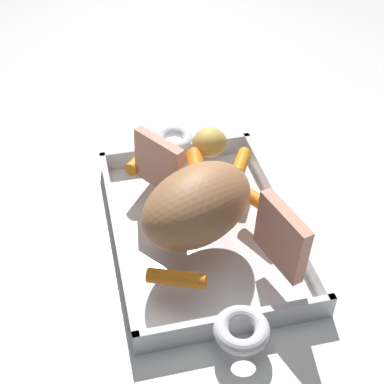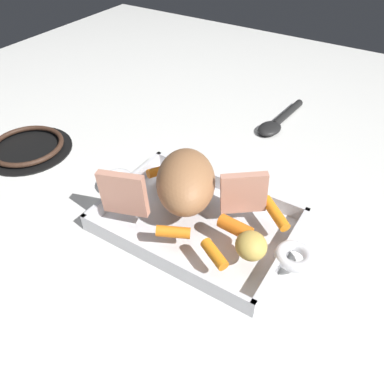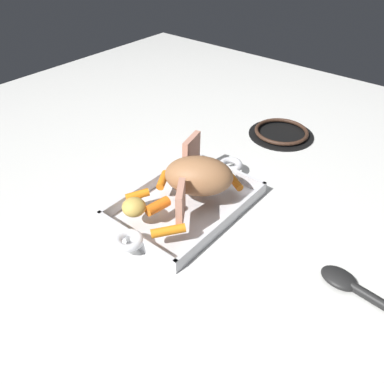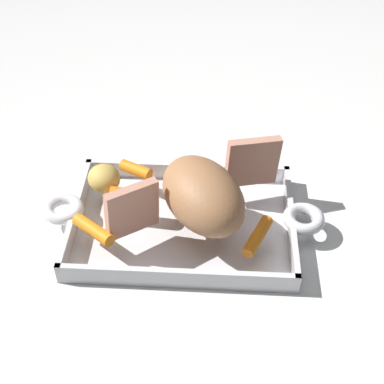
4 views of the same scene
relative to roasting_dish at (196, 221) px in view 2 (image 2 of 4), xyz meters
name	(u,v)px [view 2 (image 2 of 4)]	position (x,y,z in m)	size (l,w,h in m)	color
ground_plane	(196,226)	(0.00, 0.00, -0.01)	(2.08, 2.08, 0.00)	silver
roasting_dish	(196,221)	(0.00, 0.00, 0.00)	(0.42, 0.23, 0.04)	silver
pork_roast	(186,181)	(0.03, -0.01, 0.07)	(0.16, 0.10, 0.09)	#9E6B44
roast_slice_outer	(244,193)	(-0.07, -0.04, 0.07)	(0.01, 0.08, 0.08)	tan
roast_slice_thin	(123,194)	(0.10, 0.07, 0.07)	(0.01, 0.08, 0.08)	tan
baby_carrot_center_left	(175,233)	(0.00, 0.07, 0.04)	(0.02, 0.02, 0.06)	orange
baby_carrot_southeast	(235,227)	(-0.08, 0.01, 0.04)	(0.02, 0.02, 0.06)	orange
baby_carrot_center_right	(214,254)	(-0.08, 0.08, 0.04)	(0.02, 0.02, 0.05)	orange
baby_carrot_short	(275,213)	(-0.12, -0.06, 0.04)	(0.02, 0.02, 0.07)	orange
baby_carrot_long	(164,170)	(0.11, -0.06, 0.04)	(0.02, 0.02, 0.07)	orange
potato_near_roast	(251,246)	(-0.12, 0.04, 0.05)	(0.05, 0.05, 0.04)	gold
stove_burner_rear	(28,147)	(0.45, 0.00, 0.00)	(0.20, 0.20, 0.02)	black
serving_spoon	(277,122)	(0.01, -0.40, 0.00)	(0.06, 0.20, 0.02)	black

